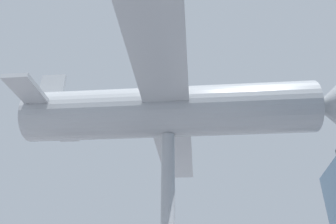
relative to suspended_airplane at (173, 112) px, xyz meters
name	(u,v)px	position (x,y,z in m)	size (l,w,h in m)	color
suspended_airplane	(173,112)	(0.00, 0.00, 0.00)	(18.22, 13.33, 3.17)	#93999E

